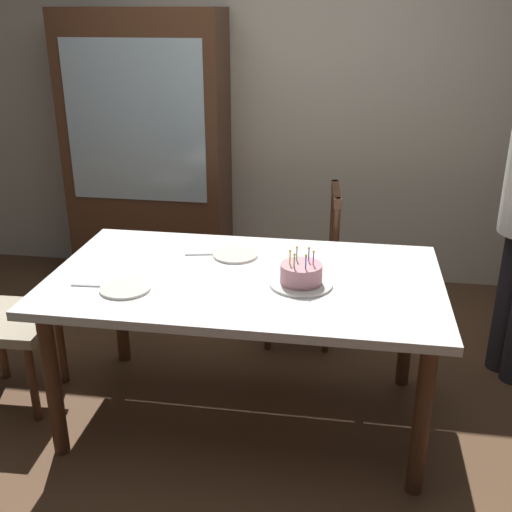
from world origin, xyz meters
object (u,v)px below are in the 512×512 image
Objects in this scene: plate_far_side at (235,255)px; birthday_cake at (301,276)px; dining_table at (245,292)px; china_cabinet at (148,153)px; chair_spindle_back at (304,268)px; plate_near_celebrant at (125,288)px.

birthday_cake is at bearing -39.52° from plate_far_side.
birthday_cake reaches higher than plate_far_side.
birthday_cake is at bearing -12.90° from dining_table.
plate_far_side is 0.12× the size of china_cabinet.
plate_far_side is at bearing -116.08° from chair_spindle_back.
chair_spindle_back is at bearing 63.92° from plate_far_side.
plate_far_side is (-0.09, 0.23, 0.09)m from dining_table.
china_cabinet is (-1.17, 0.73, 0.49)m from chair_spindle_back.
plate_near_celebrant is 0.61m from plate_far_side.
plate_near_celebrant is (-0.49, -0.23, 0.09)m from dining_table.
china_cabinet is at bearing 127.08° from birthday_cake.
dining_table is 0.88m from chair_spindle_back.
dining_table is 0.26m from plate_far_side.
birthday_cake reaches higher than dining_table.
dining_table is 0.29m from birthday_cake.
dining_table is 1.87× the size of chair_spindle_back.
chair_spindle_back is 0.50× the size of china_cabinet.
plate_near_celebrant is at bearing -167.31° from birthday_cake.
dining_table is 0.93× the size of china_cabinet.
plate_near_celebrant and plate_far_side have the same top height.
plate_near_celebrant is 0.12× the size of china_cabinet.
plate_far_side is at bearing -56.70° from china_cabinet.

